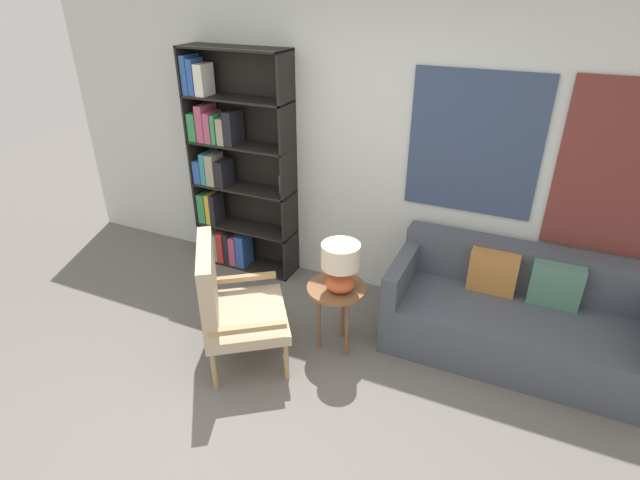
{
  "coord_description": "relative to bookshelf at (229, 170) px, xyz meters",
  "views": [
    {
      "loc": [
        1.35,
        -1.87,
        2.6
      ],
      "look_at": [
        0.01,
        1.07,
        0.9
      ],
      "focal_mm": 28.0,
      "sensor_mm": 36.0,
      "label": 1
    }
  ],
  "objects": [
    {
      "name": "bookshelf",
      "position": [
        0.0,
        0.0,
        0.0
      ],
      "size": [
        1.0,
        0.3,
        2.09
      ],
      "color": "black",
      "rests_on": "ground_plane"
    },
    {
      "name": "armchair",
      "position": [
        0.78,
        -1.27,
        -0.46
      ],
      "size": [
        0.88,
        0.91,
        0.97
      ],
      "color": "tan",
      "rests_on": "ground_plane"
    },
    {
      "name": "couch",
      "position": [
        2.71,
        -0.26,
        -0.69
      ],
      "size": [
        1.88,
        0.85,
        0.78
      ],
      "color": "#474C56",
      "rests_on": "ground_plane"
    },
    {
      "name": "table_lamp",
      "position": [
        1.49,
        -0.84,
        -0.21
      ],
      "size": [
        0.28,
        0.28,
        0.38
      ],
      "color": "#C65128",
      "rests_on": "side_table"
    },
    {
      "name": "wall_back",
      "position": [
        1.34,
        0.18,
        0.36
      ],
      "size": [
        6.4,
        0.08,
        2.7
      ],
      "color": "silver",
      "rests_on": "ground_plane"
    },
    {
      "name": "ground_plane",
      "position": [
        1.29,
        -1.84,
        -0.99
      ],
      "size": [
        14.0,
        14.0,
        0.0
      ],
      "primitive_type": "plane",
      "color": "#66605B"
    },
    {
      "name": "side_table",
      "position": [
        1.45,
        -0.81,
        -0.51
      ],
      "size": [
        0.45,
        0.45,
        0.56
      ],
      "color": "brown",
      "rests_on": "ground_plane"
    }
  ]
}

